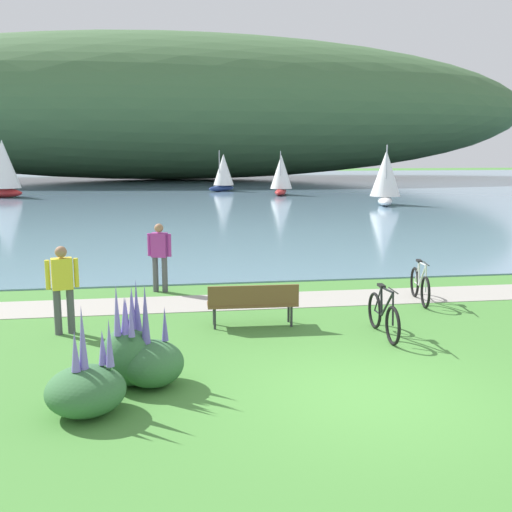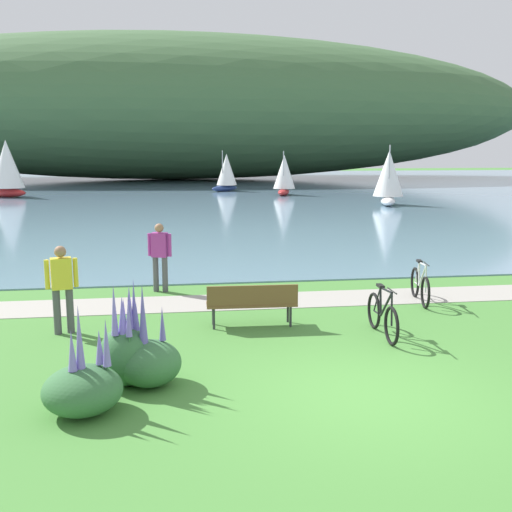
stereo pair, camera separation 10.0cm
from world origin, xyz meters
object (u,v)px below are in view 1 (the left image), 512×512
bicycle_leaning_near_bench (420,285)px  person_at_shoreline (160,253)px  bicycle_beside_path (383,316)px  sailboat_mid_bay (223,172)px  sailboat_nearest_to_shore (281,174)px  sailboat_far_off (3,168)px  park_bench_near_camera (253,301)px  person_on_the_grass (63,284)px  sailboat_toward_hillside (386,177)px

bicycle_leaning_near_bench → person_at_shoreline: person_at_shoreline is taller
bicycle_beside_path → sailboat_mid_bay: bearing=89.1°
sailboat_nearest_to_shore → sailboat_mid_bay: 6.39m
bicycle_beside_path → sailboat_far_off: sailboat_far_off is taller
bicycle_leaning_near_bench → sailboat_nearest_to_shore: bearing=85.0°
bicycle_leaning_near_bench → bicycle_beside_path: same height
bicycle_leaning_near_bench → park_bench_near_camera: bearing=-161.3°
sailboat_far_off → person_on_the_grass: bearing=-74.2°
sailboat_nearest_to_shore → sailboat_far_off: (-20.37, 0.78, 0.57)m
park_bench_near_camera → sailboat_mid_bay: (3.00, 38.89, 1.10)m
park_bench_near_camera → sailboat_toward_hillside: size_ratio=0.49×
person_at_shoreline → sailboat_mid_bay: 35.92m
person_on_the_grass → sailboat_far_off: 35.97m
sailboat_toward_hillside → sailboat_nearest_to_shore: bearing=118.6°
person_at_shoreline → sailboat_mid_bay: sailboat_mid_bay is taller
bicycle_beside_path → sailboat_mid_bay: size_ratio=0.53×
sailboat_mid_bay → park_bench_near_camera: bearing=-94.4°
sailboat_nearest_to_shore → sailboat_mid_bay: sailboat_mid_bay is taller
sailboat_nearest_to_shore → sailboat_toward_hillside: sailboat_toward_hillside is taller
sailboat_mid_bay → sailboat_far_off: size_ratio=0.74×
person_at_shoreline → sailboat_far_off: (-11.54, 31.36, 1.19)m
park_bench_near_camera → bicycle_beside_path: bicycle_beside_path is taller
park_bench_near_camera → bicycle_beside_path: size_ratio=1.02×
bicycle_leaning_near_bench → sailboat_mid_bay: sailboat_mid_bay is taller
park_bench_near_camera → bicycle_leaning_near_bench: bicycle_leaning_near_bench is taller
person_on_the_grass → park_bench_near_camera: bearing=-1.1°
person_on_the_grass → sailboat_nearest_to_shore: size_ratio=0.51×
bicycle_leaning_near_bench → sailboat_mid_bay: 37.54m
sailboat_far_off → sailboat_nearest_to_shore: bearing=-2.2°
person_at_shoreline → sailboat_toward_hillside: (13.78, 21.52, 0.82)m
bicycle_beside_path → person_at_shoreline: 6.03m
bicycle_beside_path → sailboat_nearest_to_shore: sailboat_nearest_to_shore is taller
sailboat_nearest_to_shore → sailboat_toward_hillside: (4.95, -9.06, 0.19)m
park_bench_near_camera → sailboat_nearest_to_shore: (6.97, 33.89, 1.08)m
bicycle_leaning_near_bench → person_at_shoreline: bearing=162.2°
sailboat_mid_bay → sailboat_toward_hillside: size_ratio=0.90×
bicycle_leaning_near_bench → person_at_shoreline: 6.29m
sailboat_far_off → sailboat_toward_hillside: bearing=-21.2°
park_bench_near_camera → person_at_shoreline: bearing=119.3°
bicycle_leaning_near_bench → sailboat_far_off: size_ratio=0.39×
bicycle_beside_path → sailboat_far_off: bearing=113.9°
bicycle_leaning_near_bench → bicycle_beside_path: 2.93m
park_bench_near_camera → person_at_shoreline: size_ratio=1.06×
sailboat_nearest_to_shore → sailboat_toward_hillside: 10.32m
park_bench_near_camera → bicycle_leaning_near_bench: size_ratio=1.03×
sailboat_nearest_to_shore → sailboat_far_off: size_ratio=0.73×
sailboat_mid_bay → bicycle_leaning_near_bench: bearing=-88.3°
park_bench_near_camera → person_on_the_grass: person_on_the_grass is taller
park_bench_near_camera → sailboat_far_off: (-13.40, 34.67, 1.65)m
person_at_shoreline → sailboat_nearest_to_shore: sailboat_nearest_to_shore is taller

